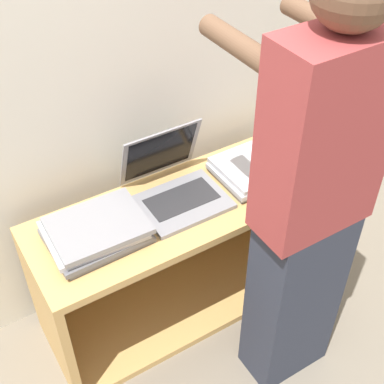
# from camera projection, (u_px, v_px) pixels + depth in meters

# --- Properties ---
(ground_plane) EXTENTS (12.00, 12.00, 0.00)m
(ground_plane) POSITION_uv_depth(u_px,v_px,m) (211.00, 336.00, 2.49)
(ground_plane) COLOR #756B5B
(wall_back) EXTENTS (8.00, 0.05, 2.40)m
(wall_back) POSITION_uv_depth(u_px,v_px,m) (136.00, 49.00, 2.08)
(wall_back) COLOR beige
(wall_back) RESTS_ON ground_plane
(cart) EXTENTS (1.32, 0.48, 0.65)m
(cart) POSITION_uv_depth(u_px,v_px,m) (177.00, 248.00, 2.47)
(cart) COLOR tan
(cart) RESTS_ON ground_plane
(laptop_open) EXTENTS (0.36, 0.37, 0.28)m
(laptop_open) POSITION_uv_depth(u_px,v_px,m) (175.00, 186.00, 2.22)
(laptop_open) COLOR gray
(laptop_open) RESTS_ON cart
(laptop_stack_left) EXTENTS (0.38, 0.29, 0.09)m
(laptop_stack_left) POSITION_uv_depth(u_px,v_px,m) (96.00, 232.00, 2.04)
(laptop_stack_left) COLOR slate
(laptop_stack_left) RESTS_ON cart
(laptop_stack_right) EXTENTS (0.37, 0.29, 0.07)m
(laptop_stack_right) POSITION_uv_depth(u_px,v_px,m) (257.00, 167.00, 2.35)
(laptop_stack_right) COLOR gray
(laptop_stack_right) RESTS_ON cart
(person) EXTENTS (0.40, 0.54, 1.78)m
(person) POSITION_uv_depth(u_px,v_px,m) (309.00, 209.00, 1.82)
(person) COLOR #2D3342
(person) RESTS_ON ground_plane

